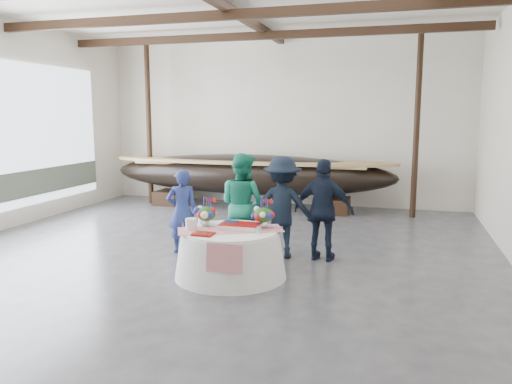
# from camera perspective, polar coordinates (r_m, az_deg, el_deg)

# --- Properties ---
(floor) EXTENTS (10.00, 12.00, 0.01)m
(floor) POSITION_cam_1_polar(r_m,az_deg,el_deg) (8.46, -6.52, -8.12)
(floor) COLOR #3D3D42
(floor) RESTS_ON ground
(wall_back) EXTENTS (10.00, 0.02, 4.50)m
(wall_back) POSITION_cam_1_polar(r_m,az_deg,el_deg) (13.82, 2.99, 7.99)
(wall_back) COLOR silver
(wall_back) RESTS_ON ground
(pavilion_structure) EXTENTS (9.80, 11.76, 4.50)m
(pavilion_structure) POSITION_cam_1_polar(r_m,az_deg,el_deg) (9.00, -4.82, 18.70)
(pavilion_structure) COLOR black
(pavilion_structure) RESTS_ON ground
(longboat_display) EXTENTS (7.62, 1.52, 1.43)m
(longboat_display) POSITION_cam_1_polar(r_m,az_deg,el_deg) (13.07, -0.83, 2.07)
(longboat_display) COLOR black
(longboat_display) RESTS_ON ground
(banquet_table) EXTENTS (1.70, 1.70, 0.73)m
(banquet_table) POSITION_cam_1_polar(r_m,az_deg,el_deg) (7.66, -2.93, -7.01)
(banquet_table) COLOR silver
(banquet_table) RESTS_ON ground
(tabletop_items) EXTENTS (1.66, 1.17, 0.40)m
(tabletop_items) POSITION_cam_1_polar(r_m,az_deg,el_deg) (7.70, -2.91, -2.98)
(tabletop_items) COLOR red
(tabletop_items) RESTS_ON banquet_table
(guest_woman_blue) EXTENTS (0.65, 0.59, 1.50)m
(guest_woman_blue) POSITION_cam_1_polar(r_m,az_deg,el_deg) (9.02, -8.44, -2.15)
(guest_woman_blue) COLOR navy
(guest_woman_blue) RESTS_ON ground
(guest_woman_teal) EXTENTS (1.07, 0.96, 1.80)m
(guest_woman_teal) POSITION_cam_1_polar(r_m,az_deg,el_deg) (8.76, -1.59, -1.40)
(guest_woman_teal) COLOR #1A8667
(guest_woman_teal) RESTS_ON ground
(guest_man_left) EXTENTS (1.20, 0.77, 1.76)m
(guest_man_left) POSITION_cam_1_polar(r_m,az_deg,el_deg) (8.59, 3.01, -1.76)
(guest_man_left) COLOR black
(guest_man_left) RESTS_ON ground
(guest_man_right) EXTENTS (1.06, 0.53, 1.73)m
(guest_man_right) POSITION_cam_1_polar(r_m,az_deg,el_deg) (8.47, 7.75, -2.07)
(guest_man_right) COLOR black
(guest_man_right) RESTS_ON ground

